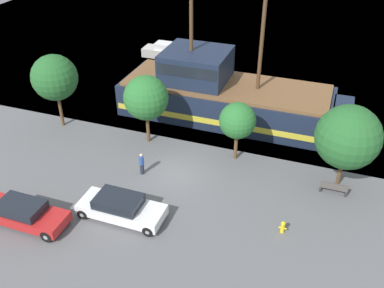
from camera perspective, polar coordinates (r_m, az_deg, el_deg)
The scene contains 13 objects.
ground_plane at distance 28.26m, azimuth -2.20°, elevation -3.96°, with size 160.00×160.00×0.00m, color #5B5B5E.
water_surface at distance 67.65m, azimuth 12.33°, elevation 17.63°, with size 80.00×80.00×0.00m, color slate.
pirate_ship at distance 34.18m, azimuth 4.05°, elevation 6.63°, with size 17.83×5.77×11.04m.
moored_boat_dockside at distance 46.22m, azimuth -2.88°, elevation 12.12°, with size 6.13×1.81×1.55m.
parked_car_curb_front at distance 24.92m, azimuth -9.47°, elevation -8.32°, with size 4.98×2.02×1.38m.
parked_car_curb_mid at distance 25.99m, azimuth -21.52°, elevation -8.56°, with size 4.99×1.90×1.36m.
fire_hydrant at distance 24.35m, azimuth 12.01°, elevation -10.73°, with size 0.42×0.25×0.76m.
bench_promenade_east at distance 27.75m, azimuth 18.38°, elevation -5.58°, with size 1.63×0.45×0.85m.
pedestrian_walking_near at distance 27.98m, azimuth -6.73°, elevation -2.64°, with size 0.32×0.32×1.55m.
tree_row_east at distance 33.29m, azimuth -17.85°, elevation 8.42°, with size 3.40×3.40×5.72m.
tree_row_mideast at distance 29.99m, azimuth -6.15°, elevation 6.14°, with size 3.15×3.15×5.12m.
tree_row_midwest at distance 28.27m, azimuth 6.09°, elevation 3.09°, with size 2.45×2.45×4.21m.
tree_row_west at distance 27.00m, azimuth 20.09°, elevation 0.86°, with size 3.93×3.93×5.47m.
Camera 1 is at (8.65, -20.93, 16.90)m, focal length 40.00 mm.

